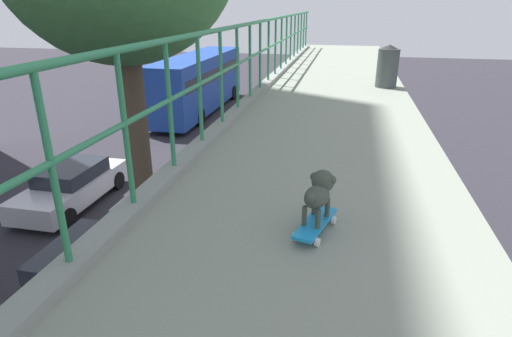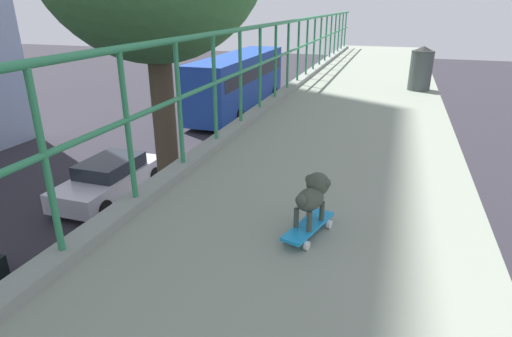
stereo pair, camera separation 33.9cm
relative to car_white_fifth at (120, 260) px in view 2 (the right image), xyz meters
name	(u,v)px [view 2 (the right image)]	position (x,y,z in m)	size (l,w,h in m)	color
car_white_fifth	(120,260)	(0.00, 0.00, 0.00)	(1.88, 4.46, 1.50)	silver
car_silver_sixth	(110,178)	(-3.47, 4.36, 0.00)	(1.96, 4.57, 1.40)	#B9B8C0
city_bus	(239,80)	(-3.61, 18.24, 1.31)	(2.60, 11.71, 3.57)	#1A3D93
toy_skateboard	(308,227)	(5.50, -4.72, 4.45)	(0.30, 0.56, 0.09)	#1B92DA
small_dog	(313,193)	(5.51, -4.66, 4.68)	(0.24, 0.39, 0.35)	#3F473C
litter_bin	(421,68)	(6.40, 1.25, 4.79)	(0.41, 0.41, 0.81)	#424A49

